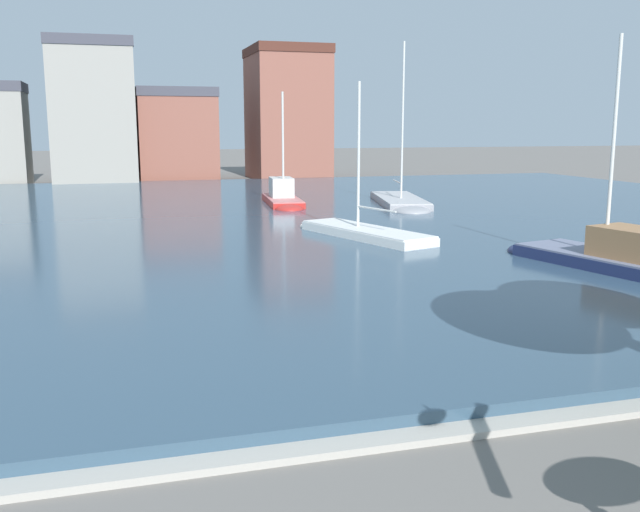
{
  "coord_description": "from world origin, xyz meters",
  "views": [
    {
      "loc": [
        -1.66,
        -1.0,
        4.84
      ],
      "look_at": [
        2.33,
        12.75,
        2.2
      ],
      "focal_mm": 39.74,
      "sensor_mm": 36.0,
      "label": 1
    }
  ],
  "objects_px": {
    "sailboat_white": "(355,234)",
    "sailboat_red": "(283,200)",
    "sailboat_navy": "(606,259)",
    "sailboat_grey": "(402,204)"
  },
  "relations": [
    {
      "from": "sailboat_navy",
      "to": "sailboat_grey",
      "type": "bearing_deg",
      "value": 88.04
    },
    {
      "from": "sailboat_white",
      "to": "sailboat_red",
      "type": "relative_size",
      "value": 1.15
    },
    {
      "from": "sailboat_grey",
      "to": "sailboat_red",
      "type": "height_order",
      "value": "sailboat_grey"
    },
    {
      "from": "sailboat_navy",
      "to": "sailboat_red",
      "type": "xyz_separation_m",
      "value": [
        -5.82,
        21.03,
        0.03
      ]
    },
    {
      "from": "sailboat_navy",
      "to": "sailboat_red",
      "type": "height_order",
      "value": "sailboat_navy"
    },
    {
      "from": "sailboat_grey",
      "to": "sailboat_navy",
      "type": "bearing_deg",
      "value": -91.96
    },
    {
      "from": "sailboat_grey",
      "to": "sailboat_navy",
      "type": "distance_m",
      "value": 18.68
    },
    {
      "from": "sailboat_navy",
      "to": "sailboat_white",
      "type": "bearing_deg",
      "value": 123.24
    },
    {
      "from": "sailboat_white",
      "to": "sailboat_red",
      "type": "xyz_separation_m",
      "value": [
        -0.17,
        12.39,
        0.21
      ]
    },
    {
      "from": "sailboat_grey",
      "to": "sailboat_red",
      "type": "relative_size",
      "value": 1.35
    }
  ]
}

